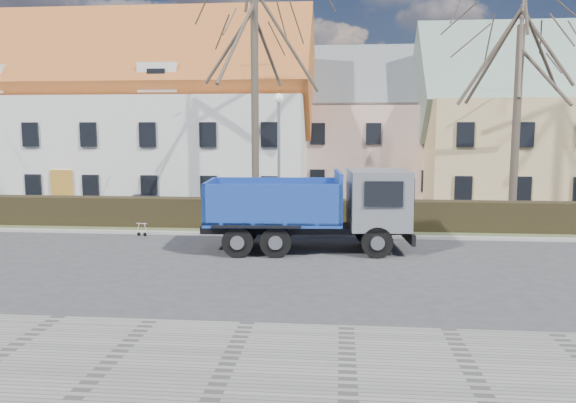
# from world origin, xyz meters

# --- Properties ---
(ground) EXTENTS (120.00, 120.00, 0.00)m
(ground) POSITION_xyz_m (0.00, 0.00, 0.00)
(ground) COLOR #353537
(sidewalk_near) EXTENTS (80.00, 5.00, 0.08)m
(sidewalk_near) POSITION_xyz_m (0.00, -8.50, 0.04)
(sidewalk_near) COLOR gray
(sidewalk_near) RESTS_ON ground
(curb_far) EXTENTS (80.00, 0.30, 0.12)m
(curb_far) POSITION_xyz_m (0.00, 4.60, 0.06)
(curb_far) COLOR #A6A099
(curb_far) RESTS_ON ground
(grass_strip) EXTENTS (80.00, 3.00, 0.10)m
(grass_strip) POSITION_xyz_m (0.00, 6.20, 0.05)
(grass_strip) COLOR #44522E
(grass_strip) RESTS_ON ground
(hedge) EXTENTS (60.00, 0.90, 1.30)m
(hedge) POSITION_xyz_m (0.00, 6.00, 0.65)
(hedge) COLOR black
(hedge) RESTS_ON ground
(building_white) EXTENTS (26.80, 10.80, 9.50)m
(building_white) POSITION_xyz_m (-13.00, 16.00, 4.75)
(building_white) COLOR silver
(building_white) RESTS_ON ground
(building_pink) EXTENTS (10.80, 8.80, 8.00)m
(building_pink) POSITION_xyz_m (4.00, 20.00, 4.00)
(building_pink) COLOR #D8AC99
(building_pink) RESTS_ON ground
(building_yellow) EXTENTS (18.80, 10.80, 8.50)m
(building_yellow) POSITION_xyz_m (16.00, 17.00, 4.25)
(building_yellow) COLOR #D8B576
(building_yellow) RESTS_ON ground
(tree_1) EXTENTS (9.20, 9.20, 12.65)m
(tree_1) POSITION_xyz_m (-2.00, 8.50, 6.33)
(tree_1) COLOR #463B30
(tree_1) RESTS_ON ground
(tree_2) EXTENTS (8.00, 8.00, 11.00)m
(tree_2) POSITION_xyz_m (10.00, 8.50, 5.50)
(tree_2) COLOR #463B30
(tree_2) RESTS_ON ground
(dump_truck) EXTENTS (7.81, 3.40, 3.05)m
(dump_truck) POSITION_xyz_m (0.64, 1.99, 1.52)
(dump_truck) COLOR navy
(dump_truck) RESTS_ON ground
(streetlight) EXTENTS (0.47, 0.47, 6.04)m
(streetlight) POSITION_xyz_m (-0.70, 7.00, 3.02)
(streetlight) COLOR #989B9E
(streetlight) RESTS_ON ground
(cart_frame) EXTENTS (0.73, 0.51, 0.61)m
(cart_frame) POSITION_xyz_m (-6.28, 4.12, 0.31)
(cart_frame) COLOR silver
(cart_frame) RESTS_ON ground
(parked_car_a) EXTENTS (3.67, 2.36, 1.16)m
(parked_car_a) POSITION_xyz_m (-7.63, 9.73, 0.58)
(parked_car_a) COLOR black
(parked_car_a) RESTS_ON ground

